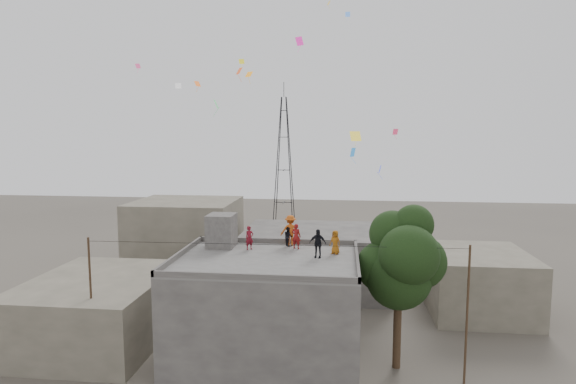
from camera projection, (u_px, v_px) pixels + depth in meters
name	position (u px, v px, depth m)	size (l,w,h in m)	color
ground	(267.00, 364.00, 27.14)	(140.00, 140.00, 0.00)	#48423B
main_building	(267.00, 312.00, 26.79)	(10.00, 8.00, 6.10)	#454240
parapet	(267.00, 256.00, 26.41)	(10.00, 8.00, 0.30)	#454240
stair_head_box	(222.00, 231.00, 29.24)	(1.60, 1.80, 2.00)	#454240
neighbor_west	(99.00, 310.00, 30.13)	(8.00, 10.00, 4.00)	#5C5648
neighbor_north	(317.00, 259.00, 40.43)	(12.00, 9.00, 5.00)	#454240
neighbor_northwest	(186.00, 239.00, 43.65)	(9.00, 8.00, 7.00)	#5C5648
neighbor_east	(478.00, 282.00, 35.16)	(7.00, 8.00, 4.40)	#5C5648
tree	(402.00, 260.00, 26.18)	(4.90, 4.60, 9.10)	black
utility_line	(273.00, 307.00, 25.40)	(20.12, 0.62, 7.40)	black
transmission_tower	(284.00, 163.00, 65.99)	(2.97, 2.97, 20.01)	black
person_red_adult	(296.00, 236.00, 28.72)	(0.55, 0.36, 1.52)	maroon
person_orange_child	(335.00, 242.00, 27.50)	(0.67, 0.43, 1.37)	#A35912
person_dark_child	(288.00, 236.00, 29.47)	(0.58, 0.45, 1.19)	black
person_dark_adult	(318.00, 243.00, 26.65)	(0.94, 0.39, 1.61)	black
person_orange_adult	(290.00, 230.00, 29.56)	(1.22, 0.70, 1.89)	#BC5015
person_red_child	(249.00, 238.00, 28.54)	(0.51, 0.34, 1.41)	maroon
kites	(288.00, 93.00, 31.20)	(18.43, 15.39, 12.74)	orange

